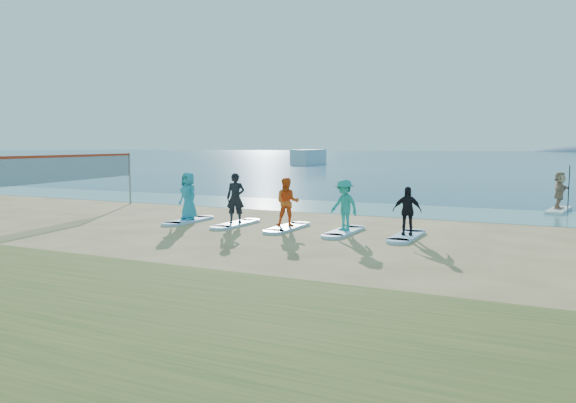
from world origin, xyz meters
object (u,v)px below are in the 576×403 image
at_px(surfboard_4, 406,236).
at_px(student_1, 236,198).
at_px(surfboard_0, 189,221).
at_px(student_2, 287,202).
at_px(paddleboard, 559,210).
at_px(boat_offshore_a, 309,164).
at_px(surfboard_2, 287,228).
at_px(volleyball_net, 70,169).
at_px(student_3, 344,205).
at_px(surfboard_3, 344,232).
at_px(student_0, 188,196).
at_px(surfboard_1, 236,224).
at_px(paddleboarder, 560,190).
at_px(student_4, 407,211).

bearing_deg(surfboard_4, student_1, 180.00).
xyz_separation_m(surfboard_0, student_1, (2.06, 0.00, 0.94)).
relative_size(student_2, surfboard_4, 0.76).
height_order(paddleboard, surfboard_4, paddleboard).
xyz_separation_m(paddleboard, boat_offshore_a, (-34.93, 51.66, -0.06)).
xyz_separation_m(surfboard_2, surfboard_4, (4.12, 0.00, 0.00)).
bearing_deg(student_1, volleyball_net, 163.59).
bearing_deg(surfboard_2, student_3, 0.00).
bearing_deg(surfboard_3, student_0, 180.00).
relative_size(paddleboard, student_0, 1.70).
bearing_deg(student_3, boat_offshore_a, 137.24).
bearing_deg(student_0, surfboard_2, 19.26).
height_order(student_0, surfboard_3, student_0).
bearing_deg(boat_offshore_a, surfboard_4, -65.15).
bearing_deg(surfboard_3, surfboard_4, 0.00).
bearing_deg(student_1, student_0, 160.51).
bearing_deg(surfboard_1, student_2, 0.00).
bearing_deg(volleyball_net, surfboard_1, 3.08).
relative_size(paddleboard, surfboard_3, 1.36).
height_order(student_0, student_2, student_0).
xyz_separation_m(paddleboarder, surfboard_4, (-4.16, -9.77, -0.87)).
height_order(surfboard_3, student_4, student_4).
relative_size(student_2, surfboard_3, 0.76).
xyz_separation_m(surfboard_1, student_1, (0.00, 0.00, 0.94)).
distance_m(student_1, student_3, 4.12).
xyz_separation_m(surfboard_0, surfboard_1, (2.06, 0.00, 0.00)).
bearing_deg(student_2, student_3, -23.21).
height_order(surfboard_2, surfboard_3, same).
distance_m(student_0, surfboard_3, 6.25).
bearing_deg(surfboard_0, paddleboarder, 38.24).
bearing_deg(surfboard_2, surfboard_4, 0.00).
relative_size(student_0, student_2, 1.06).
bearing_deg(paddleboarder, student_0, 140.32).
xyz_separation_m(paddleboard, surfboard_4, (-4.16, -9.77, -0.01)).
relative_size(volleyball_net, boat_offshore_a, 1.05).
bearing_deg(student_3, surfboard_3, 0.00).
bearing_deg(surfboard_3, student_1, 180.00).
relative_size(volleyball_net, student_0, 5.08).
xyz_separation_m(paddleboard, surfboard_3, (-6.22, -9.77, -0.01)).
xyz_separation_m(boat_offshore_a, surfboard_3, (28.72, -61.43, 0.04)).
height_order(surfboard_2, student_3, student_3).
bearing_deg(surfboard_2, boat_offshore_a, 113.46).
xyz_separation_m(surfboard_0, surfboard_4, (8.24, 0.00, 0.00)).
bearing_deg(student_4, boat_offshore_a, 105.66).
distance_m(boat_offshore_a, surfboard_1, 66.17).
xyz_separation_m(paddleboarder, student_4, (-4.16, -9.77, -0.08)).
bearing_deg(student_0, surfboard_0, 0.00).
height_order(paddleboarder, student_3, student_3).
bearing_deg(surfboard_1, surfboard_3, 0.00).
bearing_deg(boat_offshore_a, student_1, -69.94).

